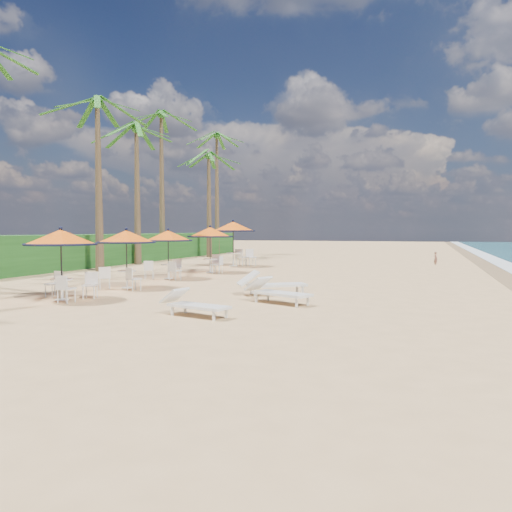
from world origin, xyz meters
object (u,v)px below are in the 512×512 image
(station_2, at_px, (168,242))
(station_3, at_px, (211,236))
(station_0, at_px, (62,246))
(lounger_near, at_px, (193,303))
(lounger_far, at_px, (270,283))
(station_1, at_px, (126,242))
(station_4, at_px, (235,231))
(lounger_mid, at_px, (276,291))

(station_2, xyz_separation_m, station_3, (0.46, 3.38, 0.19))
(station_0, distance_m, station_3, 10.09)
(station_2, relative_size, lounger_near, 1.13)
(station_2, height_order, lounger_far, station_2)
(station_0, xyz_separation_m, station_1, (0.04, 3.18, 0.05))
(lounger_near, bearing_deg, station_2, 137.49)
(station_4, height_order, lounger_mid, station_4)
(station_1, xyz_separation_m, lounger_near, (4.79, -4.41, -1.33))
(station_3, bearing_deg, station_4, 96.28)
(station_0, relative_size, lounger_far, 0.98)
(station_4, bearing_deg, station_1, -88.51)
(lounger_mid, height_order, lounger_far, lounger_far)
(station_2, height_order, station_4, station_4)
(station_1, xyz_separation_m, station_3, (0.19, 6.91, 0.12))
(station_0, bearing_deg, station_3, 88.72)
(station_4, xyz_separation_m, lounger_near, (5.08, -15.68, -1.72))
(station_3, bearing_deg, station_1, -91.55)
(station_3, bearing_deg, lounger_far, -53.45)
(station_2, xyz_separation_m, lounger_mid, (6.34, -5.27, -1.22))
(lounger_far, bearing_deg, lounger_near, -129.93)
(station_2, relative_size, station_4, 0.81)
(station_1, bearing_deg, lounger_near, -42.64)
(station_1, relative_size, lounger_mid, 1.01)
(lounger_near, distance_m, lounger_far, 4.38)
(station_2, bearing_deg, station_1, -85.53)
(station_1, xyz_separation_m, station_4, (-0.29, 11.27, 0.38))
(station_3, relative_size, lounger_far, 1.04)
(station_3, bearing_deg, lounger_mid, -55.81)
(lounger_near, xyz_separation_m, lounger_far, (0.57, 4.34, 0.06))
(lounger_near, bearing_deg, lounger_far, 97.47)
(station_0, relative_size, station_4, 0.82)
(station_1, xyz_separation_m, lounger_far, (5.36, -0.07, -1.27))
(station_2, height_order, lounger_near, station_2)
(station_3, xyz_separation_m, lounger_far, (5.17, -6.98, -1.38))
(station_1, relative_size, lounger_near, 1.13)
(station_4, relative_size, lounger_mid, 1.25)
(station_0, distance_m, lounger_far, 6.35)
(station_0, xyz_separation_m, station_3, (0.22, 10.09, 0.17))
(station_4, relative_size, lounger_near, 1.40)
(station_0, bearing_deg, lounger_far, 29.96)
(station_1, distance_m, station_4, 11.28)
(station_2, height_order, lounger_mid, station_2)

